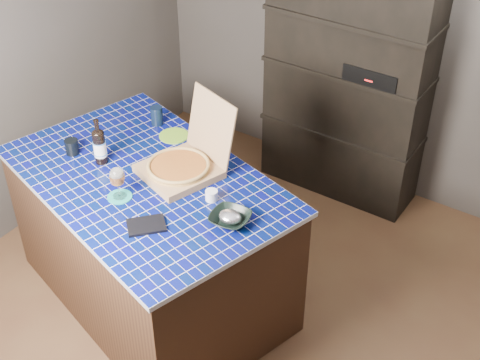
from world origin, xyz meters
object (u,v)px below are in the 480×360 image
Objects in this scene: kitchen_island at (152,239)px; pizza_box at (182,164)px; mead_bottle at (100,146)px; wine_glass at (117,177)px; bowl at (230,219)px; dvd_case at (146,225)px.

pizza_box is at bearing 63.44° from kitchen_island.
wine_glass is at bearing -31.66° from mead_bottle.
bowl is (0.97, -0.04, -0.09)m from mead_bottle.
kitchen_island is 6.68× the size of mead_bottle.
pizza_box is 0.52m from dvd_case.
kitchen_island is at bearing 174.97° from bowl.
bowl reaches higher than dvd_case.
pizza_box is 3.01× the size of wine_glass.
kitchen_island is 9.21× the size of bowl.
mead_bottle is 1.48× the size of dvd_case.
wine_glass is (-0.15, -0.38, 0.08)m from pizza_box.
dvd_case is 0.45m from bowl.
dvd_case is (0.62, -0.31, -0.11)m from mead_bottle.
dvd_case is (0.29, -0.33, 0.49)m from kitchen_island.
mead_bottle reaches higher than kitchen_island.
dvd_case is at bearing -56.23° from pizza_box.
bowl is (0.49, -0.22, -0.04)m from pizza_box.
wine_glass reaches higher than bowl.
pizza_box is 2.93× the size of dvd_case.
wine_glass is 0.91× the size of bowl.
pizza_box reaches higher than mead_bottle.
pizza_box is at bearing 155.88° from bowl.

